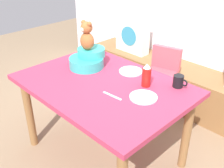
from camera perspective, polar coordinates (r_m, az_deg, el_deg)
The scene contains 12 objects.
ground_plane at distance 2.53m, azimuth -1.66°, elevation -14.63°, with size 8.00×8.00×0.00m, color #8C7256.
window_bench at distance 3.20m, azimuth 14.46°, elevation -0.48°, with size 2.60×0.44×0.46m, color olive.
pillow_floral_left at distance 3.40m, azimuth 4.40°, elevation 10.43°, with size 0.44×0.15×0.44m.
dining_table at distance 2.15m, azimuth -1.90°, elevation -2.05°, with size 1.33×0.95×0.74m.
highchair at distance 2.73m, azimuth 10.27°, elevation 1.73°, with size 0.39×0.50×0.79m.
infant_seat_teal at distance 2.35m, azimuth -5.15°, elevation 5.34°, with size 0.30×0.33×0.16m.
teddy_bear at distance 2.28m, azimuth -5.39°, elevation 10.12°, with size 0.13×0.12×0.25m.
ketchup_bottle at distance 2.03m, azimuth 7.37°, elevation 1.78°, with size 0.07×0.07×0.18m.
coffee_mug at distance 2.08m, azimuth 14.04°, elevation 0.57°, with size 0.12×0.08×0.09m.
dinner_plate_near at distance 1.91m, azimuth 6.73°, elevation -2.80°, with size 0.20×0.20×0.01m, color white.
dinner_plate_far at distance 2.27m, azimuth 4.05°, elevation 2.73°, with size 0.20×0.20×0.01m, color white.
table_fork at distance 1.92m, azimuth 0.05°, elevation -2.55°, with size 0.02×0.17×0.01m, color silver.
Camera 1 is at (1.36, -1.25, 1.73)m, focal length 42.76 mm.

